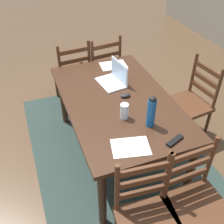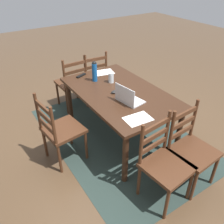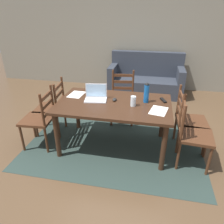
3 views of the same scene
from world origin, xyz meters
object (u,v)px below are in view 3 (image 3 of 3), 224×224
at_px(dining_table, 114,108).
at_px(chair_left_far, 52,108).
at_px(chair_right_near, 193,135).
at_px(couch, 146,79).
at_px(laptop, 96,96).
at_px(water_bottle, 147,92).
at_px(tv_remote, 163,100).
at_px(chair_right_far, 189,121).
at_px(computer_mouse, 115,99).
at_px(chair_far_head, 122,98).
at_px(chair_left_near, 40,119).
at_px(drinking_glass, 133,101).

height_order(dining_table, chair_left_far, chair_left_far).
xyz_separation_m(chair_right_near, couch, (-0.76, 2.66, -0.11)).
relative_size(chair_right_near, laptop, 2.72).
relative_size(water_bottle, tv_remote, 1.73).
xyz_separation_m(dining_table, tv_remote, (0.70, 0.21, 0.09)).
bearing_deg(chair_right_far, couch, 108.60).
xyz_separation_m(water_bottle, computer_mouse, (-0.46, -0.03, -0.14)).
distance_m(chair_right_far, laptop, 1.44).
xyz_separation_m(chair_far_head, laptop, (-0.28, -0.80, 0.34)).
bearing_deg(couch, water_bottle, -87.39).
relative_size(chair_far_head, laptop, 2.72).
bearing_deg(computer_mouse, chair_left_near, -164.71).
height_order(chair_far_head, laptop, laptop).
xyz_separation_m(chair_right_far, chair_left_far, (-2.21, 0.01, 0.00)).
bearing_deg(laptop, chair_right_near, -11.04).
bearing_deg(chair_far_head, computer_mouse, -90.08).
bearing_deg(chair_left_far, tv_remote, 0.22).
bearing_deg(chair_left_near, dining_table, 10.12).
height_order(water_bottle, tv_remote, water_bottle).
height_order(chair_far_head, drinking_glass, chair_far_head).
height_order(chair_right_near, laptop, laptop).
xyz_separation_m(dining_table, computer_mouse, (-0.01, 0.08, 0.10)).
xyz_separation_m(chair_right_near, tv_remote, (-0.41, 0.41, 0.29)).
xyz_separation_m(chair_right_near, chair_far_head, (-1.11, 1.07, 0.00)).
bearing_deg(chair_far_head, tv_remote, -43.05).
relative_size(chair_left_far, drinking_glass, 6.63).
bearing_deg(chair_left_far, computer_mouse, -6.33).
relative_size(chair_right_far, computer_mouse, 9.50).
distance_m(chair_right_near, chair_left_near, 2.21).
bearing_deg(chair_left_far, chair_right_near, -10.29).
bearing_deg(tv_remote, laptop, 166.74).
xyz_separation_m(chair_right_far, water_bottle, (-0.66, -0.08, 0.43)).
bearing_deg(water_bottle, drinking_glass, -135.06).
bearing_deg(laptop, chair_right_far, 5.08).
distance_m(dining_table, chair_right_near, 1.14).
xyz_separation_m(chair_left_near, tv_remote, (1.81, 0.41, 0.29)).
xyz_separation_m(water_bottle, drinking_glass, (-0.17, -0.17, -0.08)).
distance_m(chair_right_far, couch, 2.39).
bearing_deg(drinking_glass, couch, 88.60).
relative_size(dining_table, chair_far_head, 1.72).
bearing_deg(chair_right_near, tv_remote, 134.74).
height_order(chair_right_near, chair_far_head, same).
height_order(chair_right_far, laptop, laptop).
distance_m(dining_table, tv_remote, 0.74).
xyz_separation_m(chair_far_head, computer_mouse, (-0.00, -0.79, 0.30)).
xyz_separation_m(chair_left_far, water_bottle, (1.56, -0.09, 0.43)).
xyz_separation_m(chair_right_far, chair_right_near, (0.00, -0.40, 0.00)).
relative_size(chair_far_head, drinking_glass, 6.63).
distance_m(chair_left_far, water_bottle, 1.62).
bearing_deg(dining_table, computer_mouse, 94.19).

